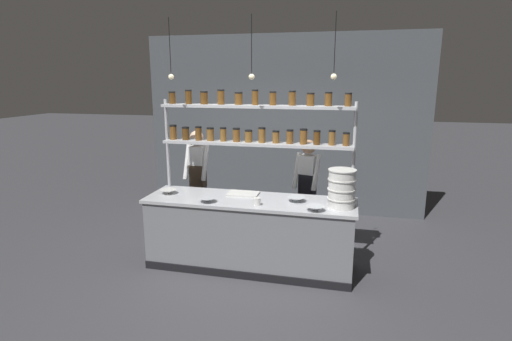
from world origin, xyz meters
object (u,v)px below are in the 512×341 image
prep_bowl_near_left (168,192)px  chef_center (307,187)px  container_stack (342,188)px  serving_cup_front (257,201)px  chef_left (198,177)px  prep_bowl_center_back (315,208)px  cutting_board (243,194)px  prep_bowl_center_front (207,200)px  prep_bowl_near_right (296,199)px  spice_shelf_unit (254,128)px

prep_bowl_near_left → chef_center: bearing=26.1°
container_stack → serving_cup_front: (-0.98, -0.15, -0.18)m
chef_left → prep_bowl_center_back: (1.87, -1.11, -0.00)m
cutting_board → prep_bowl_near_left: bearing=-169.0°
chef_left → prep_bowl_center_front: 1.21m
prep_bowl_center_front → chef_left: bearing=116.7°
prep_bowl_center_front → serving_cup_front: size_ratio=2.30×
prep_bowl_near_left → prep_bowl_near_right: bearing=1.5°
spice_shelf_unit → prep_bowl_center_back: 1.34m
chef_center → prep_bowl_near_right: size_ratio=7.05×
chef_left → cutting_board: 1.11m
spice_shelf_unit → cutting_board: (-0.11, -0.15, -0.85)m
prep_bowl_center_front → serving_cup_front: 0.63m
serving_cup_front → prep_bowl_center_front: bearing=-177.5°
cutting_board → chef_center: bearing=40.9°
prep_bowl_center_back → chef_center: bearing=100.6°
prep_bowl_center_back → cutting_board: bearing=155.3°
container_stack → prep_bowl_center_front: (-1.61, -0.18, -0.20)m
cutting_board → serving_cup_front: serving_cup_front is taller
chef_center → prep_bowl_center_front: (-1.12, -1.09, 0.05)m
spice_shelf_unit → serving_cup_front: size_ratio=27.90×
prep_bowl_center_back → prep_bowl_near_right: (-0.26, 0.30, 0.00)m
chef_left → cutting_board: chef_left is taller
chef_center → prep_bowl_center_front: size_ratio=7.50×
prep_bowl_near_right → chef_left: bearing=153.5°
container_stack → prep_bowl_center_back: size_ratio=2.12×
chef_left → prep_bowl_near_right: bearing=-25.4°
chef_left → serving_cup_front: chef_left is taller
spice_shelf_unit → chef_center: bearing=38.1°
prep_bowl_center_front → prep_bowl_near_right: size_ratio=0.94×
container_stack → serving_cup_front: bearing=-171.1°
chef_left → cutting_board: (0.89, -0.66, -0.02)m
prep_bowl_near_left → serving_cup_front: (1.26, -0.21, 0.02)m
chef_left → chef_center: chef_left is taller
chef_center → prep_bowl_center_back: chef_center is taller
prep_bowl_center_back → serving_cup_front: size_ratio=2.37×
prep_bowl_near_right → serving_cup_front: serving_cup_front is taller
prep_bowl_center_back → prep_bowl_near_right: 0.40m
prep_bowl_near_left → prep_bowl_center_front: prep_bowl_near_left is taller
prep_bowl_center_front → prep_bowl_center_back: size_ratio=0.97×
prep_bowl_near_left → prep_bowl_center_front: 0.67m
chef_center → prep_bowl_center_back: (0.21, -1.12, 0.05)m
chef_center → container_stack: 1.07m
chef_left → prep_bowl_center_front: size_ratio=7.88×
container_stack → chef_left: bearing=157.4°
serving_cup_front → spice_shelf_unit: bearing=107.0°
prep_bowl_center_back → serving_cup_front: 0.70m
container_stack → prep_bowl_near_left: bearing=178.6°
chef_left → cutting_board: bearing=-35.3°
prep_bowl_center_front → spice_shelf_unit: bearing=51.3°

